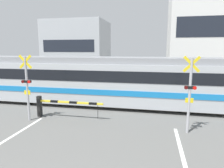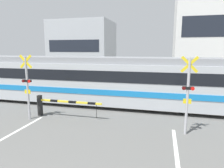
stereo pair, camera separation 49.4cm
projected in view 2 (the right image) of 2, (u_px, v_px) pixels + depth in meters
name	position (u px, v px, depth m)	size (l,w,h in m)	color
rail_track_near	(115.00, 107.00, 12.18)	(50.00, 0.10, 0.08)	#6B6051
rail_track_far	(120.00, 102.00, 13.55)	(50.00, 0.10, 0.08)	#6B6051
commuter_train	(76.00, 78.00, 13.27)	(21.45, 2.83, 3.06)	#B7BCC1
crossing_barrier_near	(55.00, 104.00, 10.52)	(3.59, 0.20, 1.11)	black
crossing_barrier_far	(161.00, 87.00, 15.15)	(3.59, 0.20, 1.11)	black
crossing_signal_left	(27.00, 84.00, 9.98)	(0.68, 0.15, 3.29)	#B2B2B7
crossing_signal_right	(188.00, 92.00, 8.13)	(0.68, 0.15, 3.29)	#B2B2B7
pedestrian	(134.00, 77.00, 19.25)	(0.38, 0.22, 1.65)	#23232D
building_left_of_street	(83.00, 49.00, 27.03)	(7.73, 6.24, 7.18)	#B2B7BC
building_right_of_street	(205.00, 34.00, 23.05)	(6.78, 6.24, 10.62)	white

